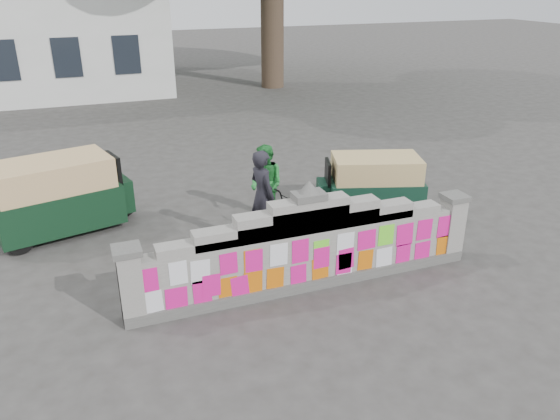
% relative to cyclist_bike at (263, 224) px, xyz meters
% --- Properties ---
extents(ground, '(100.00, 100.00, 0.00)m').
position_rel_cyclist_bike_xyz_m(ground, '(0.24, -1.68, -0.54)').
color(ground, '#383533').
rests_on(ground, ground).
extents(parapet_wall, '(6.48, 0.44, 2.01)m').
position_rel_cyclist_bike_xyz_m(parapet_wall, '(0.24, -1.68, 0.21)').
color(parapet_wall, '#4C4C49').
rests_on(parapet_wall, ground).
extents(cyclist_bike, '(2.17, 1.23, 1.08)m').
position_rel_cyclist_bike_xyz_m(cyclist_bike, '(0.00, 0.00, 0.00)').
color(cyclist_bike, black).
rests_on(cyclist_bike, ground).
extents(cyclist_rider, '(0.60, 0.76, 1.83)m').
position_rel_cyclist_bike_xyz_m(cyclist_rider, '(0.00, 0.00, 0.37)').
color(cyclist_rider, black).
rests_on(cyclist_rider, ground).
extents(pedestrian, '(0.94, 1.03, 1.71)m').
position_rel_cyclist_bike_xyz_m(pedestrian, '(0.58, 1.41, 0.32)').
color(pedestrian, '#228032').
rests_on(pedestrian, ground).
extents(rickshaw_left, '(3.02, 1.94, 1.62)m').
position_rel_cyclist_bike_xyz_m(rickshaw_left, '(-3.76, 2.31, 0.30)').
color(rickshaw_left, black).
rests_on(rickshaw_left, ground).
extents(rickshaw_right, '(2.54, 1.75, 1.37)m').
position_rel_cyclist_bike_xyz_m(rickshaw_right, '(2.95, 0.81, 0.17)').
color(rickshaw_right, '#103223').
rests_on(rickshaw_right, ground).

